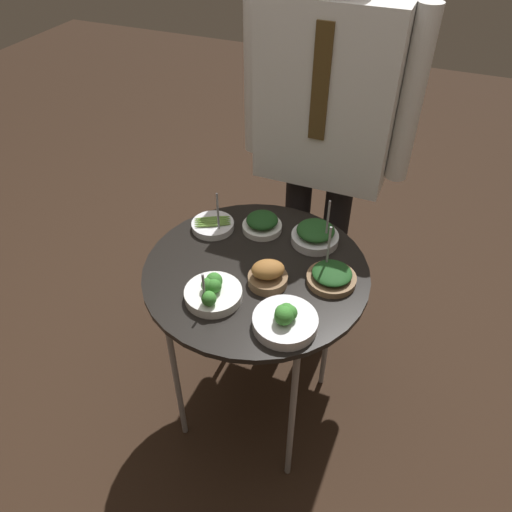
{
  "coord_description": "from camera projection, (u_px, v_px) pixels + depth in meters",
  "views": [
    {
      "loc": [
        0.42,
        -1.02,
        1.71
      ],
      "look_at": [
        0.0,
        0.0,
        0.77
      ],
      "focal_mm": 35.0,
      "sensor_mm": 36.0,
      "label": 1
    }
  ],
  "objects": [
    {
      "name": "bowl_spinach_far_rim",
      "position": [
        262.0,
        223.0,
        1.61
      ],
      "size": [
        0.13,
        0.13,
        0.06
      ],
      "color": "white",
      "rests_on": "serving_cart"
    },
    {
      "name": "bowl_spinach_back_right",
      "position": [
        332.0,
        276.0,
        1.43
      ],
      "size": [
        0.14,
        0.14,
        0.17
      ],
      "color": "brown",
      "rests_on": "serving_cart"
    },
    {
      "name": "serving_cart",
      "position": [
        256.0,
        281.0,
        1.52
      ],
      "size": [
        0.68,
        0.68,
        0.72
      ],
      "color": "black",
      "rests_on": "ground_plane"
    },
    {
      "name": "ground_plane",
      "position": [
        256.0,
        405.0,
        1.95
      ],
      "size": [
        8.0,
        8.0,
        0.0
      ],
      "primitive_type": "plane",
      "color": "black"
    },
    {
      "name": "bowl_broccoli_center",
      "position": [
        285.0,
        320.0,
        1.29
      ],
      "size": [
        0.17,
        0.17,
        0.08
      ],
      "color": "silver",
      "rests_on": "serving_cart"
    },
    {
      "name": "bowl_asparagus_front_right",
      "position": [
        213.0,
        225.0,
        1.62
      ],
      "size": [
        0.14,
        0.14,
        0.16
      ],
      "color": "silver",
      "rests_on": "serving_cart"
    },
    {
      "name": "waiter_figure",
      "position": [
        326.0,
        116.0,
        1.63
      ],
      "size": [
        0.58,
        0.22,
        1.57
      ],
      "color": "black",
      "rests_on": "ground_plane"
    },
    {
      "name": "bowl_broccoli_front_left",
      "position": [
        213.0,
        292.0,
        1.37
      ],
      "size": [
        0.16,
        0.16,
        0.13
      ],
      "color": "white",
      "rests_on": "serving_cart"
    },
    {
      "name": "bowl_roast_front_center",
      "position": [
        268.0,
        275.0,
        1.42
      ],
      "size": [
        0.12,
        0.11,
        0.08
      ],
      "color": "brown",
      "rests_on": "serving_cart"
    },
    {
      "name": "bowl_spinach_mid_left",
      "position": [
        315.0,
        235.0,
        1.56
      ],
      "size": [
        0.15,
        0.15,
        0.18
      ],
      "color": "silver",
      "rests_on": "serving_cart"
    }
  ]
}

